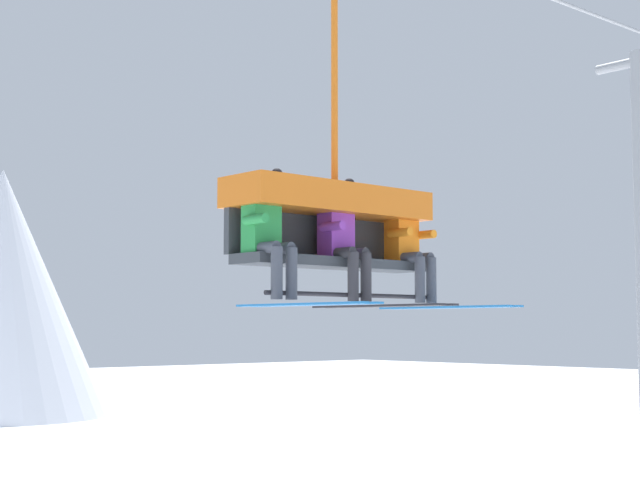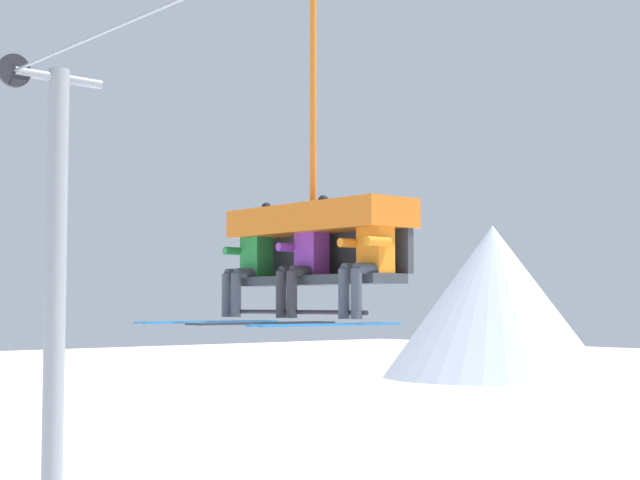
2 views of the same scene
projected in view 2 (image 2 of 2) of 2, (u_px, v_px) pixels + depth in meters
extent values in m
cone|color=silver|center=(493.00, 301.00, 72.07)|extent=(16.36, 16.36, 11.18)
cylinder|color=gray|center=(54.00, 343.00, 16.53)|extent=(0.36, 0.36, 9.39)
cylinder|color=gray|center=(59.00, 78.00, 16.82)|extent=(0.16, 1.60, 0.16)
cylinder|color=black|center=(14.00, 71.00, 16.30)|extent=(0.08, 0.56, 0.56)
cube|color=#33383D|center=(313.00, 280.00, 10.30)|extent=(2.31, 0.48, 0.10)
cube|color=#33383D|center=(333.00, 255.00, 10.50)|extent=(2.31, 0.08, 0.45)
cube|color=#D16619|center=(317.00, 219.00, 10.38)|extent=(2.35, 0.68, 0.30)
cylinder|color=black|center=(289.00, 312.00, 10.07)|extent=(2.31, 0.04, 0.04)
cylinder|color=#D16619|center=(313.00, 75.00, 10.44)|extent=(0.07, 0.07, 2.79)
cube|color=#23843D|center=(256.00, 255.00, 11.03)|extent=(0.32, 0.22, 0.52)
sphere|color=maroon|center=(256.00, 223.00, 11.06)|extent=(0.22, 0.22, 0.22)
ellipsoid|color=black|center=(249.00, 222.00, 10.99)|extent=(0.17, 0.04, 0.08)
cylinder|color=#3D424C|center=(239.00, 274.00, 10.97)|extent=(0.11, 0.34, 0.11)
cylinder|color=#3D424C|center=(249.00, 274.00, 10.84)|extent=(0.11, 0.34, 0.11)
cylinder|color=#3D424C|center=(227.00, 295.00, 10.85)|extent=(0.11, 0.11, 0.48)
cylinder|color=#3D424C|center=(236.00, 295.00, 10.71)|extent=(0.11, 0.11, 0.48)
cube|color=#1E6BB2|center=(204.00, 322.00, 10.63)|extent=(0.09, 1.70, 0.02)
cube|color=#1E6BB2|center=(213.00, 322.00, 10.50)|extent=(0.09, 1.70, 0.02)
cylinder|color=#23843D|center=(236.00, 251.00, 11.08)|extent=(0.09, 0.30, 0.09)
cylinder|color=#23843D|center=(266.00, 223.00, 10.91)|extent=(0.09, 0.09, 0.30)
sphere|color=black|center=(266.00, 207.00, 10.93)|extent=(0.11, 0.11, 0.11)
cube|color=purple|center=(312.00, 251.00, 10.31)|extent=(0.32, 0.22, 0.52)
sphere|color=black|center=(312.00, 217.00, 10.33)|extent=(0.22, 0.22, 0.22)
ellipsoid|color=black|center=(304.00, 216.00, 10.26)|extent=(0.17, 0.04, 0.08)
cylinder|color=#2D2D33|center=(294.00, 272.00, 10.25)|extent=(0.11, 0.34, 0.11)
cylinder|color=#2D2D33|center=(305.00, 271.00, 10.11)|extent=(0.11, 0.34, 0.11)
cylinder|color=#2D2D33|center=(281.00, 295.00, 10.12)|extent=(0.11, 0.11, 0.48)
cylinder|color=#2D2D33|center=(292.00, 294.00, 9.99)|extent=(0.11, 0.11, 0.48)
cube|color=#232328|center=(258.00, 323.00, 9.91)|extent=(0.09, 1.70, 0.02)
cube|color=#232328|center=(269.00, 323.00, 9.77)|extent=(0.09, 1.70, 0.02)
cylinder|color=purple|center=(289.00, 247.00, 10.35)|extent=(0.09, 0.30, 0.09)
cylinder|color=purple|center=(323.00, 217.00, 10.19)|extent=(0.09, 0.09, 0.30)
sphere|color=black|center=(323.00, 200.00, 10.20)|extent=(0.11, 0.11, 0.11)
cube|color=orange|center=(375.00, 247.00, 9.58)|extent=(0.32, 0.22, 0.52)
sphere|color=#284C93|center=(375.00, 210.00, 9.60)|extent=(0.22, 0.22, 0.22)
ellipsoid|color=black|center=(368.00, 210.00, 9.54)|extent=(0.17, 0.04, 0.08)
cylinder|color=#3D424C|center=(357.00, 269.00, 9.52)|extent=(0.11, 0.34, 0.11)
cylinder|color=#3D424C|center=(369.00, 269.00, 9.39)|extent=(0.11, 0.34, 0.11)
cylinder|color=#3D424C|center=(344.00, 294.00, 9.39)|extent=(0.11, 0.11, 0.48)
cylinder|color=#3D424C|center=(356.00, 294.00, 9.26)|extent=(0.11, 0.11, 0.48)
cube|color=#1E6BB2|center=(321.00, 324.00, 9.18)|extent=(0.09, 1.70, 0.02)
cube|color=#1E6BB2|center=(333.00, 325.00, 9.05)|extent=(0.09, 1.70, 0.02)
cylinder|color=orange|center=(351.00, 243.00, 9.63)|extent=(0.09, 0.30, 0.09)
cylinder|color=orange|center=(378.00, 241.00, 9.34)|extent=(0.09, 0.30, 0.09)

